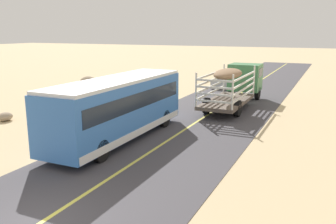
# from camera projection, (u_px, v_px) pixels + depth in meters

# --- Properties ---
(livestock_truck) EXTENTS (2.53, 9.70, 3.02)m
(livestock_truck) POSITION_uv_depth(u_px,v_px,m) (239.00, 81.00, 28.14)
(livestock_truck) COLOR #3F7F4C
(livestock_truck) RESTS_ON road_surface
(bus) EXTENTS (2.54, 10.00, 3.21)m
(bus) POSITION_uv_depth(u_px,v_px,m) (119.00, 107.00, 18.74)
(bus) COLOR #3872C6
(bus) RESTS_ON road_surface
(car_far) EXTENTS (1.80, 4.40, 1.46)m
(car_far) POSITION_uv_depth(u_px,v_px,m) (226.00, 80.00, 36.66)
(car_far) COLOR silver
(car_far) RESTS_ON road_surface
(boulder_mid_field) EXTENTS (1.89, 1.46, 1.39)m
(boulder_mid_field) POSITION_uv_depth(u_px,v_px,m) (89.00, 84.00, 34.20)
(boulder_mid_field) COLOR gray
(boulder_mid_field) RESTS_ON ground
(boulder_far_horizon) EXTENTS (0.81, 1.02, 0.55)m
(boulder_far_horizon) POSITION_uv_depth(u_px,v_px,m) (5.00, 117.00, 22.91)
(boulder_far_horizon) COLOR gray
(boulder_far_horizon) RESTS_ON ground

